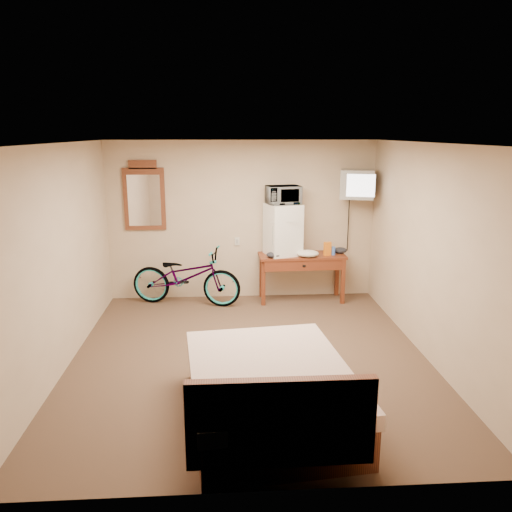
# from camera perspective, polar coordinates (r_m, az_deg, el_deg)

# --- Properties ---
(room) EXTENTS (4.60, 4.64, 2.50)m
(room) POSITION_cam_1_polar(r_m,az_deg,el_deg) (5.66, -0.78, 0.03)
(room) COLOR #472E23
(room) RESTS_ON ground
(desk) EXTENTS (1.36, 0.55, 0.75)m
(desk) POSITION_cam_1_polar(r_m,az_deg,el_deg) (7.84, 5.28, -0.74)
(desk) COLOR maroon
(desk) RESTS_ON floor
(mini_fridge) EXTENTS (0.61, 0.59, 0.80)m
(mini_fridge) POSITION_cam_1_polar(r_m,az_deg,el_deg) (7.74, 3.09, 3.05)
(mini_fridge) COLOR white
(mini_fridge) RESTS_ON desk
(microwave) EXTENTS (0.56, 0.43, 0.28)m
(microwave) POSITION_cam_1_polar(r_m,az_deg,el_deg) (7.66, 3.14, 6.99)
(microwave) COLOR white
(microwave) RESTS_ON mini_fridge
(snack_bag) EXTENTS (0.12, 0.09, 0.21)m
(snack_bag) POSITION_cam_1_polar(r_m,az_deg,el_deg) (7.81, 8.17, 0.83)
(snack_bag) COLOR orange
(snack_bag) RESTS_ON desk
(blue_cup) EXTENTS (0.07, 0.07, 0.13)m
(blue_cup) POSITION_cam_1_polar(r_m,az_deg,el_deg) (7.87, 8.79, 0.60)
(blue_cup) COLOR #3E6CD4
(blue_cup) RESTS_ON desk
(cloth_cream) EXTENTS (0.34, 0.26, 0.10)m
(cloth_cream) POSITION_cam_1_polar(r_m,az_deg,el_deg) (7.69, 5.96, 0.28)
(cloth_cream) COLOR white
(cloth_cream) RESTS_ON desk
(cloth_dark_a) EXTENTS (0.24, 0.18, 0.09)m
(cloth_dark_a) POSITION_cam_1_polar(r_m,az_deg,el_deg) (7.61, 2.09, 0.14)
(cloth_dark_a) COLOR black
(cloth_dark_a) RESTS_ON desk
(cloth_dark_b) EXTENTS (0.21, 0.17, 0.10)m
(cloth_dark_b) POSITION_cam_1_polar(r_m,az_deg,el_deg) (7.99, 9.61, 0.64)
(cloth_dark_b) COLOR black
(cloth_dark_b) RESTS_ON desk
(crt_television) EXTENTS (0.59, 0.64, 0.44)m
(crt_television) POSITION_cam_1_polar(r_m,az_deg,el_deg) (7.81, 11.48, 8.05)
(crt_television) COLOR black
(crt_television) RESTS_ON room
(wall_mirror) EXTENTS (0.63, 0.04, 1.07)m
(wall_mirror) POSITION_cam_1_polar(r_m,az_deg,el_deg) (7.92, -12.65, 6.65)
(wall_mirror) COLOR brown
(wall_mirror) RESTS_ON room
(bicycle) EXTENTS (1.81, 0.96, 0.90)m
(bicycle) POSITION_cam_1_polar(r_m,az_deg,el_deg) (7.77, -8.00, -2.32)
(bicycle) COLOR black
(bicycle) RESTS_ON floor
(bed) EXTENTS (1.64, 2.05, 0.90)m
(bed) POSITION_cam_1_polar(r_m,az_deg,el_deg) (4.73, 1.60, -15.36)
(bed) COLOR brown
(bed) RESTS_ON floor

